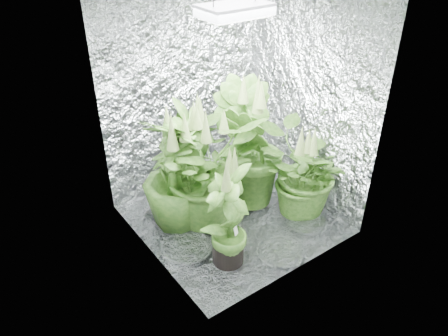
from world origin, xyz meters
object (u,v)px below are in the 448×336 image
object	(u,v)px
plant_f	(228,216)
circulation_fan	(262,170)
plant_d	(176,175)
plant_e	(304,174)
grow_lamp	(235,10)
plant_c	(247,147)
plant_a	(206,169)
plant_b	(192,157)

from	to	relation	value
plant_f	circulation_fan	world-z (taller)	plant_f
plant_d	plant_e	bearing A→B (deg)	-28.94
grow_lamp	plant_d	bearing A→B (deg)	152.19
grow_lamp	plant_c	distance (m)	1.27
plant_a	plant_b	distance (m)	0.28
grow_lamp	plant_d	xyz separation A→B (m)	(-0.43, 0.22, -1.31)
plant_a	plant_c	distance (m)	0.45
grow_lamp	plant_b	distance (m)	1.39
plant_b	plant_a	bearing A→B (deg)	-96.41
plant_e	plant_f	distance (m)	0.90
plant_a	circulation_fan	world-z (taller)	plant_a
plant_b	plant_d	size ratio (longest dim) A/B	1.00
plant_a	plant_e	distance (m)	0.86
plant_c	plant_b	bearing A→B (deg)	147.48
circulation_fan	plant_e	bearing A→B (deg)	-87.46
plant_a	plant_f	xyz separation A→B (m)	(-0.17, -0.55, -0.09)
plant_c	grow_lamp	bearing A→B (deg)	-151.98
grow_lamp	plant_e	distance (m)	1.52
grow_lamp	plant_a	world-z (taller)	grow_lamp
plant_a	plant_e	size ratio (longest dim) A/B	1.19
plant_d	circulation_fan	size ratio (longest dim) A/B	3.02
plant_d	plant_a	bearing A→B (deg)	-20.73
plant_c	plant_d	world-z (taller)	plant_c
plant_c	plant_d	size ratio (longest dim) A/B	1.13
grow_lamp	plant_d	world-z (taller)	grow_lamp
grow_lamp	plant_e	size ratio (longest dim) A/B	0.53
plant_a	plant_d	world-z (taller)	plant_d
plant_d	plant_f	size ratio (longest dim) A/B	1.16
plant_e	circulation_fan	xyz separation A→B (m)	(0.05, 0.61, -0.28)
plant_e	plant_c	bearing A→B (deg)	121.74
circulation_fan	plant_d	bearing A→B (deg)	-168.82
plant_d	circulation_fan	world-z (taller)	plant_d
circulation_fan	plant_f	bearing A→B (deg)	-135.82
grow_lamp	plant_f	distance (m)	1.48
plant_c	plant_d	xyz separation A→B (m)	(-0.69, 0.08, -0.08)
plant_d	circulation_fan	bearing A→B (deg)	4.19
plant_f	circulation_fan	size ratio (longest dim) A/B	2.60
plant_b	plant_e	world-z (taller)	plant_b
plant_a	plant_c	world-z (taller)	plant_c
plant_f	circulation_fan	distance (m)	1.22
grow_lamp	plant_b	size ratio (longest dim) A/B	0.44
plant_c	plant_e	distance (m)	0.55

